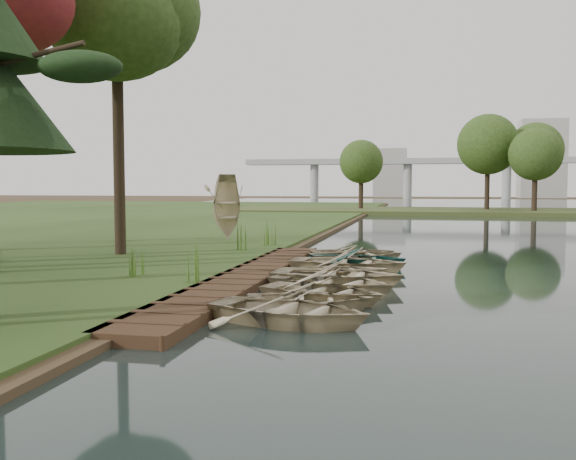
% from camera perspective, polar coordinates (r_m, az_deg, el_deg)
% --- Properties ---
extents(ground, '(300.00, 300.00, 0.00)m').
position_cam_1_polar(ground, '(18.86, 0.94, -4.94)').
color(ground, '#3D2F1D').
extents(boardwalk, '(1.60, 16.00, 0.30)m').
position_cam_1_polar(boardwalk, '(19.20, -3.76, -4.34)').
color(boardwalk, '#372315').
rests_on(boardwalk, ground).
extents(peninsula, '(50.00, 14.00, 0.45)m').
position_cam_1_polar(peninsula, '(68.47, 15.73, 1.59)').
color(peninsula, '#3B461F').
rests_on(peninsula, ground).
extents(far_trees, '(45.60, 5.60, 8.80)m').
position_cam_1_polar(far_trees, '(68.38, 13.02, 6.83)').
color(far_trees, black).
rests_on(far_trees, peninsula).
extents(bridge, '(95.90, 4.00, 8.60)m').
position_cam_1_polar(bridge, '(138.62, 15.71, 5.57)').
color(bridge, '#A5A5A0').
rests_on(bridge, ground).
extents(building_a, '(10.00, 8.00, 18.00)m').
position_cam_1_polar(building_a, '(160.58, 21.61, 5.89)').
color(building_a, '#A5A5A0').
rests_on(building_a, ground).
extents(building_b, '(8.00, 8.00, 12.00)m').
position_cam_1_polar(building_b, '(163.53, 9.06, 5.03)').
color(building_b, '#A5A5A0').
rests_on(building_b, ground).
extents(rowboat_0, '(4.07, 3.35, 0.73)m').
position_cam_1_polar(rowboat_0, '(13.38, 0.12, -6.83)').
color(rowboat_0, '#C3B28D').
rests_on(rowboat_0, water).
extents(rowboat_1, '(3.35, 2.67, 0.62)m').
position_cam_1_polar(rowboat_1, '(14.89, 1.91, -5.94)').
color(rowboat_1, '#C3B28D').
rests_on(rowboat_1, water).
extents(rowboat_2, '(3.78, 3.22, 0.67)m').
position_cam_1_polar(rowboat_2, '(15.88, 3.05, -5.24)').
color(rowboat_2, '#C3B28D').
rests_on(rowboat_2, water).
extents(rowboat_3, '(4.19, 3.58, 0.73)m').
position_cam_1_polar(rowboat_3, '(17.16, 3.91, -4.44)').
color(rowboat_3, '#C3B28D').
rests_on(rowboat_3, water).
extents(rowboat_4, '(3.93, 2.91, 0.78)m').
position_cam_1_polar(rowboat_4, '(18.30, 4.41, -3.83)').
color(rowboat_4, '#C3B28D').
rests_on(rowboat_4, water).
extents(rowboat_5, '(3.67, 3.02, 0.66)m').
position_cam_1_polar(rowboat_5, '(19.68, 4.32, -3.46)').
color(rowboat_5, '#C3B28D').
rests_on(rowboat_5, water).
extents(rowboat_6, '(4.02, 3.00, 0.80)m').
position_cam_1_polar(rowboat_6, '(21.19, 5.35, -2.75)').
color(rowboat_6, '#C3B28D').
rests_on(rowboat_6, water).
extents(rowboat_7, '(3.50, 2.54, 0.71)m').
position_cam_1_polar(rowboat_7, '(22.65, 6.14, -2.42)').
color(rowboat_7, '#2C7A71').
rests_on(rowboat_7, water).
extents(rowboat_8, '(4.27, 3.76, 0.73)m').
position_cam_1_polar(rowboat_8, '(23.73, 6.16, -2.10)').
color(rowboat_8, '#C3B28D').
rests_on(rowboat_8, water).
extents(rowboat_9, '(3.82, 3.20, 0.68)m').
position_cam_1_polar(rowboat_9, '(25.04, 5.83, -1.84)').
color(rowboat_9, '#C3B28D').
rests_on(rowboat_9, water).
extents(stored_rowboat, '(3.87, 3.74, 0.65)m').
position_cam_1_polar(stored_rowboat, '(30.96, -5.49, -0.29)').
color(stored_rowboat, '#C3B28D').
rests_on(stored_rowboat, bank).
extents(tree_4, '(4.94, 4.94, 11.19)m').
position_cam_1_polar(tree_4, '(26.05, -15.02, 18.06)').
color(tree_4, black).
rests_on(tree_4, bank).
extents(reeds_0, '(0.60, 0.60, 1.12)m').
position_cam_1_polar(reeds_0, '(17.57, -8.66, -2.81)').
color(reeds_0, '#3F661E').
rests_on(reeds_0, bank).
extents(reeds_1, '(0.60, 0.60, 0.92)m').
position_cam_1_polar(reeds_1, '(19.15, -13.14, -2.62)').
color(reeds_1, '#3F661E').
rests_on(reeds_1, bank).
extents(reeds_2, '(0.60, 0.60, 1.05)m').
position_cam_1_polar(reeds_2, '(25.95, -4.11, -0.67)').
color(reeds_2, '#3F661E').
rests_on(reeds_2, bank).
extents(reeds_3, '(0.60, 0.60, 1.10)m').
position_cam_1_polar(reeds_3, '(28.04, -1.60, -0.26)').
color(reeds_3, '#3F661E').
rests_on(reeds_3, bank).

